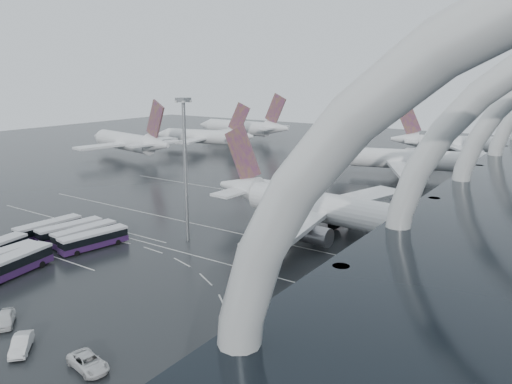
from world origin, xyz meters
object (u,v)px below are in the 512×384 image
Objects in this scene: bus_row_near_d at (94,239)px; bus_row_far_c at (11,265)px; airliner_gate_c at (465,144)px; bus_row_far_b at (1,259)px; airliner_gate_b at (411,160)px; jet_remote_mid at (205,137)px; bus_row_near_b at (70,231)px; bus_row_near_a at (49,229)px; gse_cart_belly_a at (390,242)px; van_curve_a at (88,362)px; gse_cart_belly_c at (288,224)px; jet_remote_west at (130,142)px; airliner_main at (332,210)px; van_curve_b at (5,319)px; gse_cart_belly_b at (402,235)px; jet_remote_far at (243,128)px; floodlight_mast at (185,153)px; bus_row_near_c at (85,234)px; gse_cart_belly_e at (386,227)px; van_curve_c at (21,344)px.

bus_row_far_c is (-0.14, -15.19, 0.18)m from bus_row_near_d.
airliner_gate_c is 4.36× the size of bus_row_far_b.
airliner_gate_b reaches higher than jet_remote_mid.
airliner_gate_c is 4.26× the size of bus_row_near_b.
bus_row_near_a reaches higher than gse_cart_belly_a.
van_curve_a is at bearing 112.19° from jet_remote_mid.
bus_row_far_b is 52.30m from gse_cart_belly_c.
jet_remote_west is at bearing 42.24° from bus_row_near_a.
van_curve_b is at bearing -104.15° from airliner_main.
airliner_main is 55.99m from bus_row_far_c.
van_curve_b is 2.24× the size of gse_cart_belly_b.
jet_remote_far is (-89.57, 38.40, 0.62)m from airliner_gate_b.
van_curve_b is at bearing -133.26° from bus_row_far_c.
bus_row_far_b is at bearing -119.99° from floodlight_mast.
airliner_main is 2.23× the size of floodlight_mast.
bus_row_near_a is at bearing -146.03° from gse_cart_belly_b.
bus_row_near_c is 0.47× the size of floodlight_mast.
bus_row_far_c is 33.28m from floodlight_mast.
gse_cart_belly_e is (51.39, 40.64, -1.19)m from bus_row_near_a.
bus_row_near_d is 56.96m from gse_cart_belly_b.
bus_row_near_d is 22.36m from floodlight_mast.
bus_row_near_d is 27.84m from van_curve_b.
van_curve_c is 2.34× the size of gse_cart_belly_b.
bus_row_near_c reaches higher than gse_cart_belly_a.
van_curve_b is (-12.68, -118.73, -4.18)m from airliner_gate_b.
airliner_gate_b is 11.55× the size of van_curve_b.
bus_row_near_d is 2.45× the size of van_curve_c.
bus_row_far_c is 6.91× the size of gse_cart_belly_c.
jet_remote_mid is at bearing -178.51° from airliner_gate_c.
gse_cart_belly_c is (10.91, 18.11, -16.01)m from floodlight_mast.
gse_cart_belly_b is at bearing -104.20° from airliner_gate_c.
airliner_main is at bearing -153.92° from gse_cart_belly_b.
airliner_gate_b is 98.26m from bus_row_near_d.
airliner_gate_b is 56.44m from gse_cart_belly_e.
airliner_gate_c is 26.37× the size of gse_cart_belly_c.
gse_cart_belly_c is (34.19, 31.47, -1.16)m from bus_row_near_a.
bus_row_near_b is at bearing -148.27° from floodlight_mast.
gse_cart_belly_a is (50.92, 31.01, -1.14)m from bus_row_near_b.
van_curve_b is (83.13, -94.57, -4.79)m from jet_remote_west.
jet_remote_west reaches higher than van_curve_c.
jet_remote_west is 106.90m from bus_row_far_b.
jet_remote_west is at bearing 49.02° from bus_row_near_b.
jet_remote_far is 133.21m from gse_cart_belly_c.
gse_cart_belly_a is at bearing 8.27° from airliner_main.
van_curve_c reaches higher than van_curve_b.
airliner_gate_b is (-5.11, 63.73, 0.05)m from airliner_main.
bus_row_far_b is at bearing -177.27° from bus_row_near_c.
bus_row_near_d is at bearing 145.10° from jet_remote_west.
bus_row_near_c is at bearing -138.08° from gse_cart_belly_e.
airliner_gate_c is 164.27m from van_curve_a.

